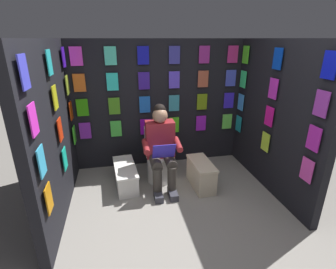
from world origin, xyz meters
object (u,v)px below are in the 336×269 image
comic_longbox_near (125,176)px  comic_longbox_far (201,174)px  toilet (159,158)px  person_reading (161,148)px

comic_longbox_near → comic_longbox_far: (-1.07, 0.24, 0.04)m
comic_longbox_far → toilet: bearing=-35.2°
toilet → comic_longbox_far: (-0.55, 0.36, -0.13)m
comic_longbox_near → toilet: bearing=-171.2°
toilet → comic_longbox_near: 0.56m
toilet → comic_longbox_near: toilet is taller
toilet → person_reading: person_reading is taller
toilet → comic_longbox_far: size_ratio=1.26×
toilet → comic_longbox_near: size_ratio=1.01×
person_reading → comic_longbox_far: 0.70m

